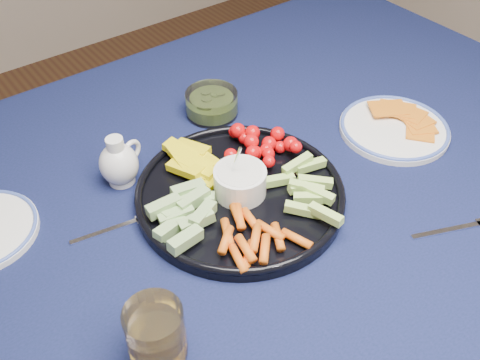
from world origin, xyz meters
TOP-DOWN VIEW (x-y plane):
  - dining_table at (0.00, 0.00)m, footprint 1.67×1.07m
  - crudite_platter at (-0.03, -0.05)m, footprint 0.38×0.38m
  - creamer_pitcher at (-0.17, 0.13)m, footprint 0.09×0.07m
  - pickle_bowl at (0.09, 0.20)m, footprint 0.11×0.11m
  - cheese_plate at (0.36, -0.08)m, footprint 0.23×0.23m
  - juice_tumbler at (-0.30, -0.22)m, footprint 0.08×0.08m
  - fork_left at (-0.23, 0.02)m, footprint 0.15×0.04m
  - fork_right at (0.24, -0.33)m, footprint 0.15×0.08m

SIDE VIEW (x-z plane):
  - dining_table at x=0.00m, z-range 0.29..1.03m
  - fork_left at x=-0.23m, z-range 0.75..0.75m
  - fork_right at x=0.24m, z-range 0.75..0.75m
  - cheese_plate at x=0.36m, z-range 0.74..0.77m
  - crudite_platter at x=-0.03m, z-range 0.71..0.83m
  - pickle_bowl at x=0.09m, z-range 0.74..0.80m
  - juice_tumbler at x=-0.30m, z-range 0.74..0.84m
  - creamer_pitcher at x=-0.17m, z-range 0.74..0.84m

